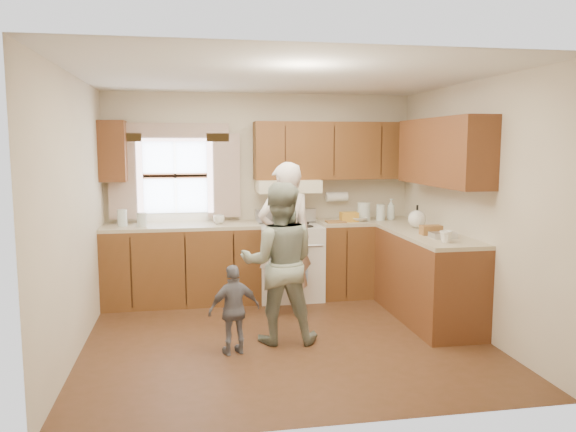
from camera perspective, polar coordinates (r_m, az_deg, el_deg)
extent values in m
plane|color=#482C16|center=(5.60, -0.29, -12.30)|extent=(3.80, 3.80, 0.00)
plane|color=white|center=(5.31, -0.31, 14.01)|extent=(3.80, 3.80, 0.00)
plane|color=beige|center=(7.04, -2.74, 2.17)|extent=(3.80, 0.00, 3.80)
plane|color=beige|center=(3.62, 4.43, -2.73)|extent=(3.80, 0.00, 3.80)
plane|color=beige|center=(5.33, -20.86, 0.05)|extent=(0.00, 3.50, 3.50)
plane|color=beige|center=(5.94, 18.07, 0.86)|extent=(0.00, 3.50, 3.50)
cube|color=#4C2C10|center=(6.80, -10.69, -4.95)|extent=(1.82, 0.60, 0.90)
cube|color=#4C2C10|center=(7.15, 7.96, -4.30)|extent=(1.22, 0.60, 0.90)
cube|color=#482310|center=(6.23, 13.92, -6.18)|extent=(0.60, 1.65, 0.90)
cube|color=tan|center=(6.72, -10.79, -1.03)|extent=(1.82, 0.60, 0.04)
cube|color=tan|center=(7.07, 8.03, -0.57)|extent=(1.22, 0.60, 0.04)
cube|color=tan|center=(6.14, 14.05, -1.90)|extent=(0.60, 1.65, 0.04)
cube|color=#4C2C10|center=(7.02, 4.77, 6.64)|extent=(2.00, 0.33, 0.70)
cube|color=#482310|center=(6.84, -17.37, 6.31)|extent=(0.30, 0.33, 0.70)
cube|color=#482310|center=(6.12, 15.47, 6.30)|extent=(0.33, 1.65, 0.70)
cube|color=beige|center=(6.84, 0.00, 3.08)|extent=(0.76, 0.45, 0.15)
cube|color=silver|center=(6.94, -11.38, 4.03)|extent=(0.90, 0.03, 0.90)
cube|color=#F6B748|center=(6.93, -16.20, 3.88)|extent=(0.40, 0.05, 1.02)
cube|color=#F6B748|center=(6.90, -6.56, 4.11)|extent=(0.40, 0.05, 1.02)
cube|color=#F6B748|center=(6.88, -11.49, 8.33)|extent=(1.30, 0.05, 0.22)
cylinder|color=white|center=(7.13, 4.97, 1.97)|extent=(0.27, 0.12, 0.12)
imported|color=silver|center=(6.69, -7.05, -0.35)|extent=(0.15, 0.15, 0.11)
imported|color=silver|center=(7.13, 10.42, 0.69)|extent=(0.14, 0.14, 0.27)
imported|color=silver|center=(6.93, 7.10, -0.32)|extent=(0.24, 0.24, 0.05)
imported|color=silver|center=(5.60, 15.74, -2.04)|extent=(0.12, 0.12, 0.11)
cylinder|color=silver|center=(6.74, -16.49, -0.18)|extent=(0.11, 0.11, 0.19)
cylinder|color=silver|center=(6.64, -14.63, -0.35)|extent=(0.11, 0.11, 0.16)
cube|color=olive|center=(6.79, 4.88, -0.59)|extent=(0.23, 0.17, 0.02)
cube|color=gold|center=(6.89, 6.22, -0.09)|extent=(0.21, 0.15, 0.12)
cylinder|color=silver|center=(7.02, 7.72, 0.46)|extent=(0.16, 0.16, 0.22)
cylinder|color=silver|center=(7.04, 9.40, 0.36)|extent=(0.11, 0.11, 0.20)
sphere|color=silver|center=(6.49, 12.97, -0.31)|extent=(0.20, 0.20, 0.20)
cube|color=olive|center=(6.04, 14.32, -1.39)|extent=(0.22, 0.12, 0.10)
cube|color=silver|center=(5.87, 15.46, -1.89)|extent=(0.24, 0.17, 0.06)
cube|color=silver|center=(6.89, 0.13, -4.67)|extent=(0.76, 0.64, 0.90)
cube|color=#B7B7BC|center=(7.05, -0.24, 0.06)|extent=(0.76, 0.10, 0.16)
cylinder|color=#B7B7BC|center=(6.53, 0.63, -3.10)|extent=(0.68, 0.03, 0.03)
cube|color=#4B79B1|center=(6.56, 1.09, -5.00)|extent=(0.22, 0.02, 0.42)
cylinder|color=black|center=(6.90, -1.52, -0.82)|extent=(0.18, 0.18, 0.01)
cylinder|color=black|center=(6.96, 1.42, -0.74)|extent=(0.18, 0.18, 0.01)
cylinder|color=black|center=(6.65, -1.19, -1.12)|extent=(0.18, 0.18, 0.01)
cylinder|color=black|center=(6.72, 1.84, -1.04)|extent=(0.18, 0.18, 0.01)
imported|color=white|center=(6.15, -0.30, -2.37)|extent=(0.67, 0.50, 1.69)
imported|color=#2F4833|center=(5.33, -0.90, -4.78)|extent=(0.82, 0.68, 1.53)
imported|color=slate|center=(5.11, -5.48, -9.45)|extent=(0.51, 0.31, 0.82)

